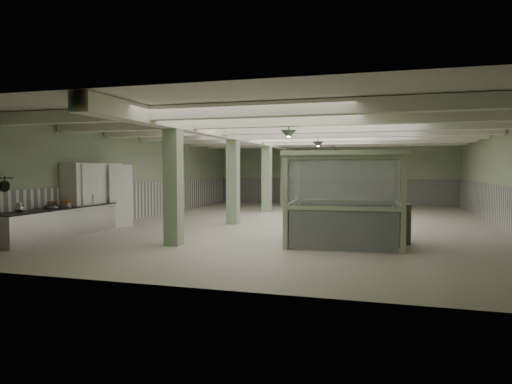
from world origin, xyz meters
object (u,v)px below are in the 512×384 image
(walkin_cooler, at_px, (94,195))
(guard_booth, at_px, (344,182))
(prep_counter, at_px, (63,222))
(filing_cabinet, at_px, (403,223))

(walkin_cooler, distance_m, guard_booth, 8.65)
(walkin_cooler, bearing_deg, prep_counter, -87.15)
(prep_counter, distance_m, walkin_cooler, 1.84)
(prep_counter, xyz_separation_m, walkin_cooler, (-0.08, 1.69, 0.74))
(guard_booth, height_order, filing_cabinet, guard_booth)
(prep_counter, bearing_deg, walkin_cooler, 92.85)
(prep_counter, distance_m, guard_booth, 8.67)
(prep_counter, relative_size, guard_booth, 1.52)
(walkin_cooler, bearing_deg, guard_booth, -4.69)
(guard_booth, bearing_deg, walkin_cooler, 171.42)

